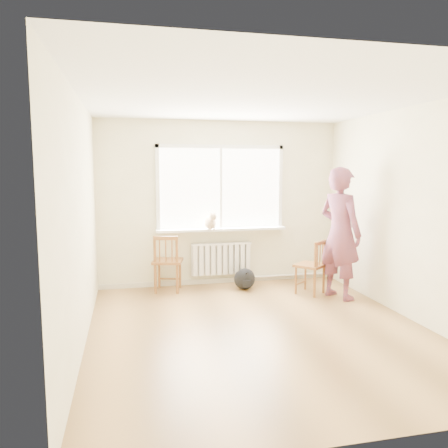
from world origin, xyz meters
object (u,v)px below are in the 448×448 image
chair_right (313,267)px  cat (210,222)px  person (340,233)px  backpack (245,279)px  chair_left (167,263)px

chair_right → cat: bearing=-67.4°
person → backpack: (-1.26, 0.73, -0.80)m
cat → backpack: bearing=-40.0°
backpack → chair_left: bearing=173.2°
chair_right → backpack: bearing=-65.8°
chair_left → person: 2.67m
person → backpack: person is taller
chair_right → backpack: (-0.96, 0.47, -0.25)m
chair_left → backpack: (1.22, -0.14, -0.28)m
backpack → chair_right: bearing=-26.2°
chair_left → cat: bearing=-153.9°
cat → person: bearing=-39.6°
chair_left → cat: 0.96m
person → cat: 2.04m
cat → chair_left: bearing=-177.4°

